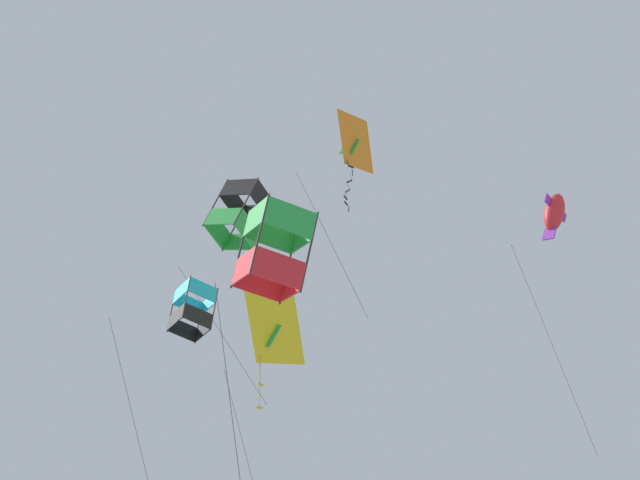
% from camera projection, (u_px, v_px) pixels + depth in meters
% --- Properties ---
extents(kite_box_upper_right, '(2.60, 2.87, 6.02)m').
position_uv_depth(kite_box_upper_right, '(192.00, 310.00, 27.26)').
color(kite_box_upper_right, '#1EB2C6').
extents(kite_box_near_right, '(3.36, 2.75, 6.71)m').
position_uv_depth(kite_box_near_right, '(240.00, 215.00, 29.61)').
color(kite_box_near_right, black).
extents(kite_delta_mid_left, '(2.24, 2.24, 5.93)m').
position_uv_depth(kite_delta_mid_left, '(354.00, 144.00, 29.09)').
color(kite_delta_mid_left, orange).
extents(kite_delta_low_drifter, '(2.29, 2.46, 7.24)m').
position_uv_depth(kite_delta_low_drifter, '(274.00, 331.00, 25.78)').
color(kite_delta_low_drifter, yellow).
extents(kite_box_highest, '(2.02, 1.41, 5.92)m').
position_uv_depth(kite_box_highest, '(274.00, 251.00, 18.33)').
color(kite_box_highest, green).
extents(kite_fish_near_left, '(1.79, 1.50, 8.10)m').
position_uv_depth(kite_fish_near_left, '(554.00, 213.00, 29.02)').
color(kite_fish_near_left, red).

